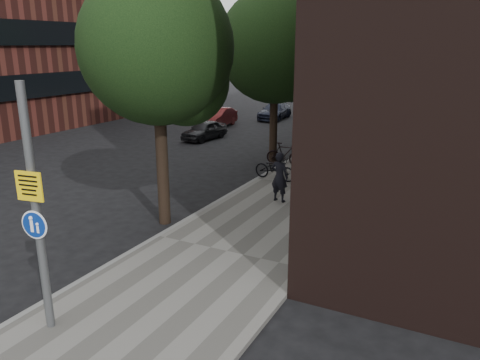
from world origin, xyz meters
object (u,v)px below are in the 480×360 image
Objects in this scene: pedestrian at (280,177)px; parked_car_near at (204,130)px; parked_bike_facade_near at (345,180)px; signpost at (36,211)px.

pedestrian is 12.03m from parked_car_near.
parked_bike_facade_near is 0.48× the size of parked_car_near.
pedestrian is at bearing 73.72° from signpost.
pedestrian is (1.06, 8.98, -1.49)m from signpost.
signpost is 19.19m from parked_car_near.
signpost is 1.45× the size of parked_car_near.
parked_car_near reaches higher than parked_bike_facade_near.
parked_car_near is (-8.33, 8.67, -0.45)m from pedestrian.
parked_bike_facade_near is at bearing -119.77° from pedestrian.
parked_car_near is (-7.27, 17.65, -1.94)m from signpost.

